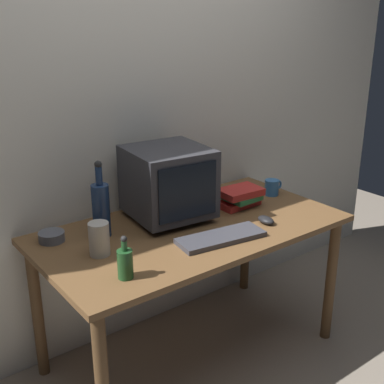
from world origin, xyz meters
TOP-DOWN VIEW (x-y plane):
  - ground_plane at (0.00, 0.00)m, footprint 6.00×6.00m
  - back_wall at (0.00, 0.46)m, footprint 4.00×0.08m
  - desk at (0.00, 0.00)m, footprint 1.52×0.80m
  - crt_monitor at (-0.03, 0.15)m, footprint 0.42×0.42m
  - keyboard at (0.01, -0.21)m, footprint 0.44×0.21m
  - computer_mouse at (0.32, -0.20)m, footprint 0.06×0.10m
  - bottle_tall at (-0.40, 0.17)m, footprint 0.08×0.08m
  - bottle_short at (-0.52, -0.24)m, footprint 0.06×0.06m
  - book_stack at (0.37, 0.05)m, footprint 0.24×0.17m
  - mug at (0.64, 0.08)m, footprint 0.12×0.08m
  - cd_spindle at (-0.62, 0.26)m, footprint 0.12×0.12m
  - metal_canister at (-0.50, 0.00)m, footprint 0.09×0.09m

SIDE VIEW (x-z plane):
  - ground_plane at x=0.00m, z-range 0.00..0.00m
  - desk at x=0.00m, z-range 0.29..1.04m
  - keyboard at x=0.01m, z-range 0.75..0.78m
  - computer_mouse at x=0.32m, z-range 0.75..0.79m
  - cd_spindle at x=-0.62m, z-range 0.75..0.80m
  - mug at x=0.64m, z-range 0.76..0.85m
  - book_stack at x=0.37m, z-range 0.76..0.86m
  - bottle_short at x=-0.52m, z-range 0.73..0.91m
  - metal_canister at x=-0.50m, z-range 0.75..0.90m
  - bottle_tall at x=-0.40m, z-range 0.71..1.08m
  - crt_monitor at x=-0.03m, z-range 0.76..1.13m
  - back_wall at x=0.00m, z-range 0.00..2.50m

